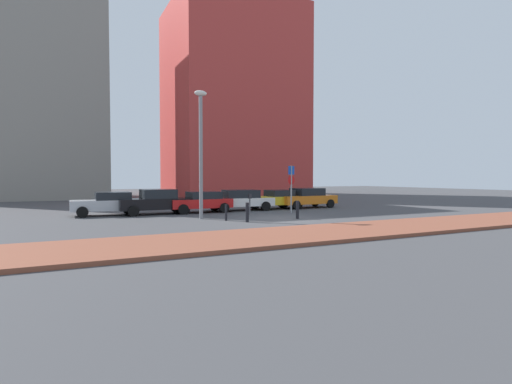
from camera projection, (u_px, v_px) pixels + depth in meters
name	position (u px, v px, depth m)	size (l,w,h in m)	color
ground_plane	(279.00, 218.00, 22.01)	(120.00, 120.00, 0.00)	#424244
sidewalk_brick	(351.00, 231.00, 16.51)	(40.00, 4.10, 0.14)	brown
parked_car_silver	(108.00, 203.00, 23.74)	(4.11, 1.94, 1.40)	#B7BABF
parked_car_black	(157.00, 202.00, 24.53)	(4.62, 2.03, 1.55)	black
parked_car_red	(201.00, 201.00, 25.70)	(4.01, 2.02, 1.36)	red
parked_car_white	(240.00, 200.00, 27.24)	(4.56, 2.31, 1.43)	white
parked_car_yellow	(276.00, 199.00, 28.77)	(4.04, 2.09, 1.37)	gold
parked_car_orange	(306.00, 198.00, 29.59)	(4.69, 2.28, 1.48)	orange
parking_sign_post	(291.00, 183.00, 25.34)	(0.58, 0.20, 3.05)	gray
parking_meter	(250.00, 201.00, 23.81)	(0.18, 0.14, 1.30)	#4C4C51
street_lamp	(201.00, 144.00, 21.59)	(0.70, 0.36, 7.03)	gray
traffic_bollard_near	(247.00, 212.00, 20.17)	(0.17, 0.17, 1.00)	black
traffic_bollard_mid	(226.00, 213.00, 20.88)	(0.12, 0.12, 0.87)	black
traffic_bollard_far	(297.00, 210.00, 21.82)	(0.17, 0.17, 1.00)	black
building_colorful_midrise	(233.00, 103.00, 50.74)	(15.62, 13.64, 23.58)	#BF3833
building_under_construction	(32.00, 85.00, 42.63)	(14.53, 12.73, 24.50)	gray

